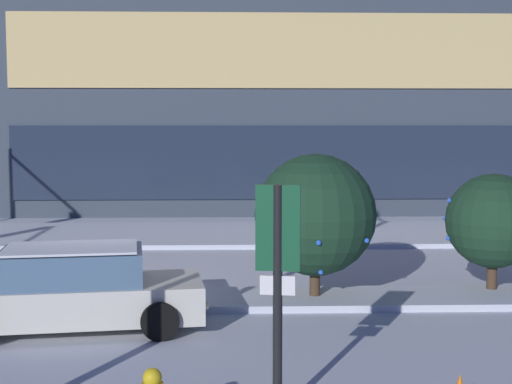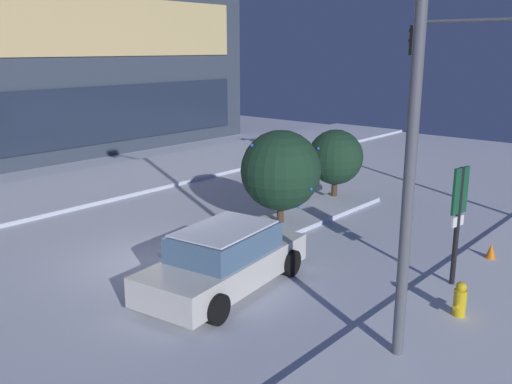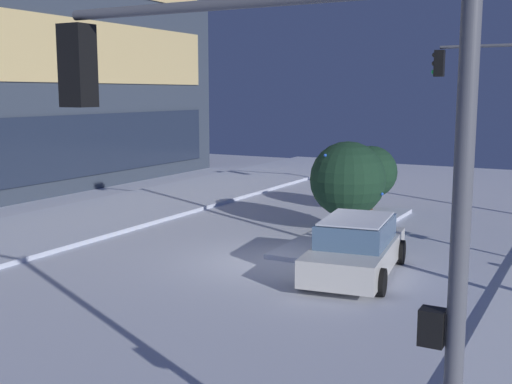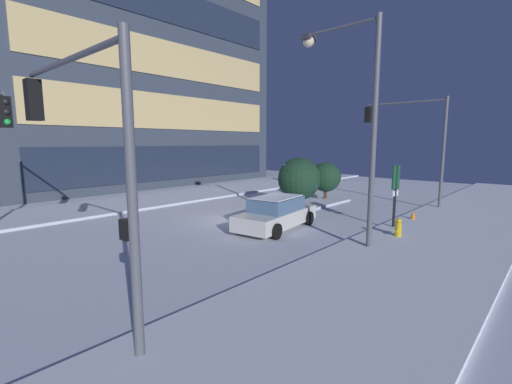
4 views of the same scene
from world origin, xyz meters
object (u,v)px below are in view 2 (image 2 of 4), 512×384
object	(u,v)px
traffic_light_corner_near_right	(493,77)
parking_info_sign	(458,213)
decorated_tree_median	(281,170)
car_near	(225,260)
construction_cone	(491,253)
decorated_tree_left_of_median	(335,157)
street_lamp_arched	(372,58)
fire_hydrant	(460,303)

from	to	relation	value
traffic_light_corner_near_right	parking_info_sign	xyz separation A→B (m)	(-6.68, -1.73, -2.71)
parking_info_sign	decorated_tree_median	world-z (taller)	decorated_tree_median
car_near	construction_cone	distance (m)	7.06
traffic_light_corner_near_right	decorated_tree_median	xyz separation A→B (m)	(-5.54, 4.27, -2.77)
car_near	decorated_tree_left_of_median	world-z (taller)	decorated_tree_left_of_median
street_lamp_arched	construction_cone	xyz separation A→B (m)	(5.90, -0.48, -5.03)
decorated_tree_median	construction_cone	bearing A→B (deg)	-79.55
fire_hydrant	traffic_light_corner_near_right	bearing A→B (deg)	16.82
traffic_light_corner_near_right	construction_cone	bearing A→B (deg)	112.72
fire_hydrant	parking_info_sign	world-z (taller)	parking_info_sign
traffic_light_corner_near_right	decorated_tree_median	size ratio (longest dim) A/B	2.13
decorated_tree_left_of_median	construction_cone	distance (m)	7.27
fire_hydrant	decorated_tree_median	distance (m)	7.36
parking_info_sign	construction_cone	bearing A→B (deg)	-83.31
street_lamp_arched	parking_info_sign	distance (m)	5.02
traffic_light_corner_near_right	car_near	bearing A→B (deg)	76.99
street_lamp_arched	parking_info_sign	world-z (taller)	street_lamp_arched
decorated_tree_left_of_median	traffic_light_corner_near_right	bearing A→B (deg)	-70.59
fire_hydrant	decorated_tree_left_of_median	bearing A→B (deg)	48.10
street_lamp_arched	construction_cone	bearing A→B (deg)	-93.76
car_near	construction_cone	xyz separation A→B (m)	(5.67, -4.18, -0.44)
car_near	fire_hydrant	xyz separation A→B (m)	(1.93, -4.79, -0.29)
street_lamp_arched	decorated_tree_median	distance (m)	8.17
decorated_tree_median	decorated_tree_left_of_median	world-z (taller)	decorated_tree_median
parking_info_sign	construction_cone	world-z (taller)	parking_info_sign
street_lamp_arched	fire_hydrant	size ratio (longest dim) A/B	9.33
fire_hydrant	construction_cone	size ratio (longest dim) A/B	1.60
car_near	fire_hydrant	bearing A→B (deg)	-75.58
traffic_light_corner_near_right	street_lamp_arched	world-z (taller)	street_lamp_arched
decorated_tree_median	fire_hydrant	bearing A→B (deg)	-111.26
construction_cone	car_near	bearing A→B (deg)	143.65
street_lamp_arched	parking_info_sign	bearing A→B (deg)	-94.76
car_near	decorated_tree_left_of_median	size ratio (longest dim) A/B	1.85
traffic_light_corner_near_right	fire_hydrant	distance (m)	9.48
car_near	fire_hydrant	distance (m)	5.18
parking_info_sign	fire_hydrant	bearing A→B (deg)	126.28
car_near	decorated_tree_median	world-z (taller)	decorated_tree_median
car_near	street_lamp_arched	bearing A→B (deg)	-101.03
decorated_tree_median	construction_cone	xyz separation A→B (m)	(1.13, -6.11, -1.53)
street_lamp_arched	decorated_tree_left_of_median	size ratio (longest dim) A/B	3.14
decorated_tree_left_of_median	parking_info_sign	bearing A→B (deg)	-127.65
car_near	street_lamp_arched	distance (m)	5.91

